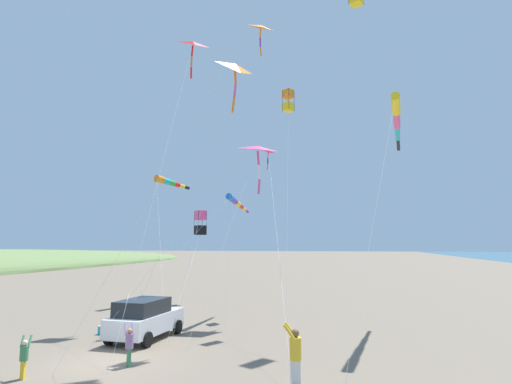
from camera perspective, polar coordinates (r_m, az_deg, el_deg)
The scene contains 16 objects.
ground_plane at distance 17.57m, azimuth -19.83°, elevation -21.28°, with size 600.00×600.00×0.00m, color #756654.
parked_car at distance 20.75m, azimuth -15.14°, elevation -16.55°, with size 2.13×4.33×1.85m.
cooler_box at distance 22.61m, azimuth -20.13°, elevation -17.49°, with size 0.62×0.42×0.42m.
person_adult_flyer at distance 13.80m, azimuth 5.45°, elevation -21.21°, with size 0.58×0.46×1.90m.
person_child_green_jacket at distance 16.44m, azimuth -29.46°, elevation -19.13°, with size 0.43×0.48×1.35m.
person_child_grey_jacket at distance 16.55m, azimuth -17.15°, elevation -19.43°, with size 0.51×0.53×1.47m.
kite_windsock_small_distant at distance 33.68m, azimuth -11.97°, elevation 1.33°, with size 5.91×13.01×9.76m.
kite_windsock_magenta_far_left at distance 25.54m, azimuth -2.77°, elevation -1.47°, with size 3.97×11.27×7.39m.
kite_delta_rainbow_low_near at distance 24.14m, azimuth 0.62°, elevation 21.69°, with size 7.17×2.47×16.44m.
kite_delta_white_trailing at distance 28.69m, azimuth -8.75°, elevation 19.53°, with size 2.80×11.51×17.76m.
kite_box_long_streamer_left at distance 24.83m, azimuth 4.49°, elevation 12.47°, with size 1.46×7.87×13.44m.
kite_windsock_blue_topmost at distance 23.14m, azimuth 18.91°, elevation 9.63°, with size 3.18×15.77×11.55m.
kite_box_teal_far_right at distance 32.72m, azimuth -7.72°, elevation -4.25°, with size 4.33×13.54×7.06m.
kite_delta_checkered_midright at distance 27.52m, azimuth 1.74°, elevation 5.50°, with size 4.30×14.57×10.77m.
kite_delta_long_streamer_right at distance 24.92m, azimuth 0.26°, elevation 5.88°, with size 2.46×8.25×10.44m.
kite_delta_black_fish_shape at distance 27.92m, azimuth -2.83°, elevation 16.79°, with size 2.31×4.58×16.47m.
Camera 1 is at (-9.41, 14.18, 4.33)m, focal length 28.86 mm.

